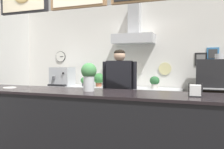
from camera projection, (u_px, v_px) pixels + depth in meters
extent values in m
cube|color=gray|center=(125.00, 65.00, 5.18)|extent=(5.34, 0.12, 2.74)
cube|color=white|center=(124.00, 65.00, 5.12)|extent=(5.30, 0.01, 2.70)
cylinder|color=black|center=(61.00, 57.00, 5.66)|extent=(0.26, 0.02, 0.26)
cylinder|color=white|center=(60.00, 57.00, 5.65)|extent=(0.24, 0.01, 0.24)
cube|color=black|center=(62.00, 57.00, 5.62)|extent=(0.09, 0.01, 0.02)
cylinder|color=teal|center=(87.00, 68.00, 5.43)|extent=(0.21, 0.02, 0.21)
cylinder|color=beige|center=(109.00, 69.00, 5.23)|extent=(0.21, 0.02, 0.21)
cylinder|color=white|center=(137.00, 69.00, 5.00)|extent=(0.27, 0.02, 0.27)
cylinder|color=beige|center=(165.00, 69.00, 4.80)|extent=(0.26, 0.02, 0.26)
cube|color=teal|center=(213.00, 54.00, 4.47)|extent=(0.22, 0.02, 0.25)
cube|color=#3D3D3D|center=(213.00, 54.00, 4.46)|extent=(0.16, 0.01, 0.18)
cube|color=black|center=(201.00, 59.00, 4.55)|extent=(0.23, 0.02, 0.25)
cube|color=gray|center=(201.00, 59.00, 4.54)|extent=(0.17, 0.01, 0.18)
cube|color=#B7BABF|center=(133.00, 39.00, 4.82)|extent=(0.87, 0.41, 0.20)
cube|color=#B7BABF|center=(135.00, 19.00, 4.88)|extent=(0.24, 0.24, 0.68)
cube|color=black|center=(66.00, 133.00, 2.87)|extent=(4.16, 0.67, 1.02)
cube|color=black|center=(66.00, 91.00, 2.85)|extent=(4.25, 0.70, 0.03)
cube|color=silver|center=(112.00, 108.00, 4.91)|extent=(2.93, 0.60, 0.89)
cube|color=#9FA1A5|center=(112.00, 121.00, 4.92)|extent=(2.78, 0.55, 0.02)
cube|color=#232326|center=(218.00, 101.00, 4.04)|extent=(0.75, 0.69, 1.46)
cube|color=black|center=(220.00, 97.00, 3.70)|extent=(0.57, 0.02, 0.20)
cube|color=silver|center=(221.00, 89.00, 3.68)|extent=(0.53, 0.02, 0.02)
cylinder|color=silver|center=(219.00, 57.00, 4.01)|extent=(0.14, 0.14, 0.10)
cube|color=#232328|center=(119.00, 120.00, 3.75)|extent=(0.33, 0.24, 0.91)
cube|color=black|center=(119.00, 77.00, 3.72)|extent=(0.43, 0.28, 0.52)
cylinder|color=black|center=(134.00, 75.00, 3.67)|extent=(0.08, 0.08, 0.45)
cylinder|color=black|center=(105.00, 75.00, 3.77)|extent=(0.08, 0.08, 0.45)
sphere|color=#D8AD8E|center=(120.00, 55.00, 3.71)|extent=(0.19, 0.19, 0.19)
ellipsoid|color=black|center=(120.00, 53.00, 3.71)|extent=(0.18, 0.18, 0.11)
cube|color=#B7BABF|center=(62.00, 76.00, 5.27)|extent=(0.49, 0.36, 0.42)
cylinder|color=#4C4C51|center=(54.00, 78.00, 5.11)|extent=(0.06, 0.06, 0.06)
cube|color=black|center=(57.00, 85.00, 5.07)|extent=(0.44, 0.10, 0.04)
sphere|color=black|center=(63.00, 73.00, 5.03)|extent=(0.04, 0.04, 0.04)
cylinder|color=#4C4C51|center=(84.00, 84.00, 5.09)|extent=(0.10, 0.10, 0.07)
ellipsoid|color=#387A3D|center=(84.00, 80.00, 5.09)|extent=(0.17, 0.17, 0.15)
cylinder|color=beige|center=(125.00, 86.00, 4.81)|extent=(0.14, 0.14, 0.06)
ellipsoid|color=#387A3D|center=(125.00, 81.00, 4.81)|extent=(0.18, 0.18, 0.16)
cylinder|color=beige|center=(155.00, 86.00, 4.58)|extent=(0.14, 0.14, 0.09)
ellipsoid|color=#2D6638|center=(155.00, 81.00, 4.57)|extent=(0.19, 0.19, 0.18)
cylinder|color=#9E563D|center=(99.00, 84.00, 5.02)|extent=(0.13, 0.13, 0.09)
ellipsoid|color=#387A3D|center=(99.00, 78.00, 5.02)|extent=(0.25, 0.25, 0.23)
cylinder|color=white|center=(10.00, 88.00, 3.09)|extent=(0.17, 0.17, 0.01)
cube|color=#262628|center=(195.00, 96.00, 2.30)|extent=(0.13, 0.13, 0.01)
cylinder|color=#262628|center=(189.00, 90.00, 2.32)|extent=(0.01, 0.01, 0.13)
cylinder|color=#262628|center=(202.00, 90.00, 2.27)|extent=(0.01, 0.01, 0.13)
cube|color=white|center=(195.00, 90.00, 2.30)|extent=(0.11, 0.11, 0.11)
cylinder|color=silver|center=(89.00, 84.00, 2.75)|extent=(0.13, 0.13, 0.18)
cylinder|color=gray|center=(89.00, 88.00, 2.75)|extent=(0.12, 0.12, 0.06)
ellipsoid|color=#47894C|center=(89.00, 71.00, 2.74)|extent=(0.19, 0.19, 0.19)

